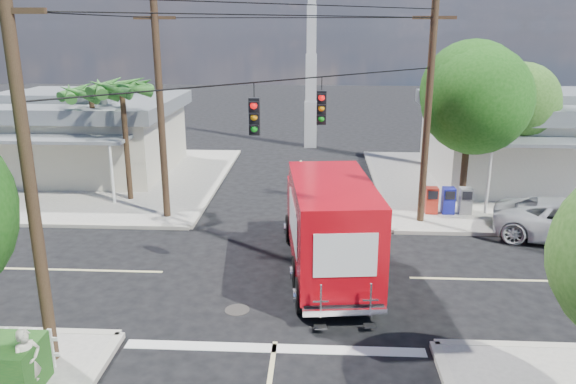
{
  "coord_description": "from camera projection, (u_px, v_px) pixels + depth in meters",
  "views": [
    {
      "loc": [
        1.01,
        -16.54,
        7.72
      ],
      "look_at": [
        0.0,
        2.0,
        2.2
      ],
      "focal_mm": 35.0,
      "sensor_mm": 36.0,
      "label": 1
    }
  ],
  "objects": [
    {
      "name": "ground",
      "position": [
        285.0,
        275.0,
        18.08
      ],
      "size": [
        120.0,
        120.0,
        0.0
      ],
      "primitive_type": "plane",
      "color": "black",
      "rests_on": "ground"
    },
    {
      "name": "sidewalk_ne",
      "position": [
        516.0,
        186.0,
        27.91
      ],
      "size": [
        14.12,
        14.12,
        0.14
      ],
      "color": "gray",
      "rests_on": "ground"
    },
    {
      "name": "sidewalk_nw",
      "position": [
        88.0,
        179.0,
        29.05
      ],
      "size": [
        14.12,
        14.12,
        0.14
      ],
      "color": "gray",
      "rests_on": "ground"
    },
    {
      "name": "road_markings",
      "position": [
        282.0,
        296.0,
        16.67
      ],
      "size": [
        32.0,
        32.0,
        0.01
      ],
      "color": "beige",
      "rests_on": "ground"
    },
    {
      "name": "building_ne",
      "position": [
        546.0,
        137.0,
        28.22
      ],
      "size": [
        11.8,
        10.2,
        4.5
      ],
      "color": "silver",
      "rests_on": "sidewalk_ne"
    },
    {
      "name": "building_nw",
      "position": [
        75.0,
        133.0,
        30.01
      ],
      "size": [
        10.8,
        10.2,
        4.3
      ],
      "color": "beige",
      "rests_on": "sidewalk_nw"
    },
    {
      "name": "radio_tower",
      "position": [
        311.0,
        60.0,
        35.59
      ],
      "size": [
        0.8,
        0.8,
        17.0
      ],
      "color": "silver",
      "rests_on": "ground"
    },
    {
      "name": "tree_ne_front",
      "position": [
        471.0,
        101.0,
        22.82
      ],
      "size": [
        4.21,
        4.14,
        6.66
      ],
      "color": "#422D1C",
      "rests_on": "sidewalk_ne"
    },
    {
      "name": "tree_ne_back",
      "position": [
        516.0,
        108.0,
        24.95
      ],
      "size": [
        3.77,
        3.66,
        5.82
      ],
      "color": "#422D1C",
      "rests_on": "sidewalk_ne"
    },
    {
      "name": "palm_nw_front",
      "position": [
        122.0,
        90.0,
        24.22
      ],
      "size": [
        3.01,
        3.08,
        5.59
      ],
      "color": "#422D1C",
      "rests_on": "sidewalk_nw"
    },
    {
      "name": "palm_nw_back",
      "position": [
        91.0,
        94.0,
        25.86
      ],
      "size": [
        3.01,
        3.08,
        5.19
      ],
      "color": "#422D1C",
      "rests_on": "sidewalk_nw"
    },
    {
      "name": "utility_poles",
      "position": [
        239.0,
        122.0,
        18.37
      ],
      "size": [
        12.0,
        10.68,
        9.0
      ],
      "color": "#473321",
      "rests_on": "ground"
    },
    {
      "name": "vending_boxes",
      "position": [
        448.0,
        200.0,
        23.48
      ],
      "size": [
        1.9,
        0.5,
        1.1
      ],
      "color": "red",
      "rests_on": "sidewalk_ne"
    },
    {
      "name": "delivery_truck",
      "position": [
        329.0,
        225.0,
        17.79
      ],
      "size": [
        3.12,
        7.71,
        3.25
      ],
      "color": "black",
      "rests_on": "ground"
    },
    {
      "name": "parked_car",
      "position": [
        573.0,
        222.0,
        20.63
      ],
      "size": [
        6.09,
        4.34,
        1.54
      ],
      "primitive_type": "imported",
      "rotation": [
        0.0,
        0.0,
        1.21
      ],
      "color": "silver",
      "rests_on": "ground"
    },
    {
      "name": "pedestrian",
      "position": [
        28.0,
        363.0,
        11.79
      ],
      "size": [
        0.63,
        0.68,
        1.55
      ],
      "primitive_type": "imported",
      "rotation": [
        0.0,
        0.0,
        0.95
      ],
      "color": "beige",
      "rests_on": "sidewalk_sw"
    }
  ]
}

